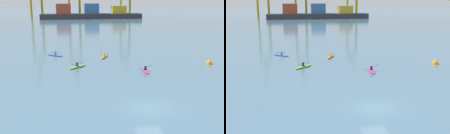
# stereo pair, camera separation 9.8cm
# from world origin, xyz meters

# --- Properties ---
(ground_plane) EXTENTS (800.00, 800.00, 0.00)m
(ground_plane) POSITION_xyz_m (0.00, 0.00, 0.00)
(ground_plane) COLOR #476B84
(container_barge) EXTENTS (52.11, 8.24, 7.79)m
(container_barge) POSITION_xyz_m (6.34, 122.28, 2.61)
(container_barge) COLOR #28282D
(container_barge) RESTS_ON ground
(channel_buoy) EXTENTS (0.90, 0.90, 1.00)m
(channel_buoy) POSITION_xyz_m (14.22, 15.36, 0.36)
(channel_buoy) COLOR orange
(channel_buoy) RESTS_ON ground
(kayak_orange) EXTENTS (2.07, 3.35, 0.95)m
(kayak_orange) POSITION_xyz_m (-0.90, 23.09, 0.17)
(kayak_orange) COLOR orange
(kayak_orange) RESTS_ON ground
(kayak_blue) EXTENTS (3.02, 2.61, 0.95)m
(kayak_blue) POSITION_xyz_m (-9.28, 25.87, 0.17)
(kayak_blue) COLOR #2856B2
(kayak_blue) RESTS_ON ground
(kayak_lime) EXTENTS (2.90, 2.75, 0.97)m
(kayak_lime) POSITION_xyz_m (-5.81, 16.51, 0.17)
(kayak_lime) COLOR #7ABC2D
(kayak_lime) RESTS_ON ground
(kayak_magenta) EXTENTS (2.22, 3.42, 0.98)m
(kayak_magenta) POSITION_xyz_m (3.28, 12.72, 0.17)
(kayak_magenta) COLOR #C13384
(kayak_magenta) RESTS_ON ground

